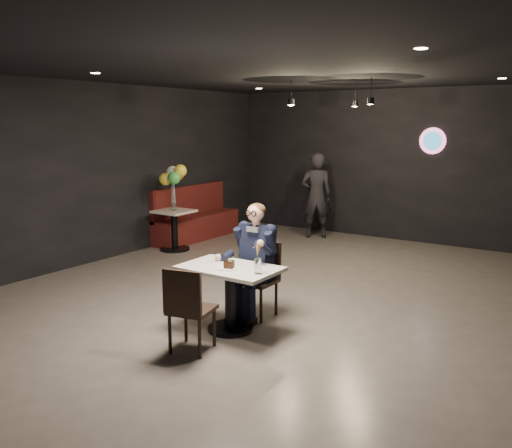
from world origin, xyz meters
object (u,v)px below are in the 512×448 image
Objects in this scene: booth_bench at (197,213)px; passerby at (316,196)px; seated_man at (257,259)px; sundae_glass at (258,266)px; side_table at (174,229)px; balloon_vase at (174,206)px; main_table at (230,299)px; chair_far at (257,280)px; chair_near at (192,308)px.

passerby reaches higher than booth_bench.
seated_man is 4.83m from passerby.
booth_bench is (-3.95, 3.69, -0.29)m from sundae_glass.
seated_man is at bearing -32.80° from side_table.
passerby reaches higher than balloon_vase.
seated_man reaches higher than booth_bench.
sundae_glass is 0.21× the size of side_table.
main_table is 0.62m from sundae_glass.
sundae_glass is at bearing -55.63° from seated_man.
chair_far is at bearing -90.00° from seated_man.
booth_bench is at bearing 134.20° from main_table.
seated_man is at bearing -41.11° from booth_bench.
seated_man is (0.00, 1.21, 0.26)m from chair_near.
balloon_vase is (0.00, 0.00, 0.43)m from side_table.
passerby reaches higher than seated_man.
sundae_glass is 1.16× the size of balloon_vase.
seated_man reaches higher than sundae_glass.
sundae_glass is 0.08× the size of booth_bench.
sundae_glass is at bearing -36.39° from balloon_vase.
seated_man is at bearing -32.80° from balloon_vase.
balloon_vase reaches higher than main_table.
chair_far is 1.00× the size of chair_near.
side_table is at bearing 140.84° from main_table.
main_table is 0.56m from chair_far.
balloon_vase is 2.98m from passerby.
side_table is (0.30, -1.00, -0.14)m from booth_bench.
balloon_vase is (-3.23, 2.08, 0.36)m from chair_far.
main_table is at bearing 77.34° from chair_near.
sundae_glass is 5.54m from passerby.
side_table is at bearing 121.80° from chair_near.
chair_far is 1.16× the size of side_table.
sundae_glass is (0.41, 0.61, 0.37)m from chair_near.
chair_far is at bearing -41.11° from booth_bench.
side_table is 0.45× the size of passerby.
chair_near is 5.61× the size of sundae_glass.
chair_far is 0.43× the size of booth_bench.
seated_man reaches higher than side_table.
chair_near is at bearing -50.56° from booth_bench.
side_table is at bearing 0.00° from balloon_vase.
chair_near is 0.53× the size of passerby.
chair_near is 0.82m from sundae_glass.
sundae_glass is (0.41, -0.60, 0.37)m from chair_far.
chair_near is 1.16× the size of side_table.
passerby is (1.65, 2.48, 0.48)m from side_table.
sundae_glass is at bearing 80.73° from passerby.
balloon_vase is at bearing -73.30° from booth_bench.
side_table is 0.43m from balloon_vase.
seated_man is at bearing 90.00° from main_table.
passerby is (-1.58, 5.78, 0.41)m from chair_near.
sundae_glass reaches higher than balloon_vase.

